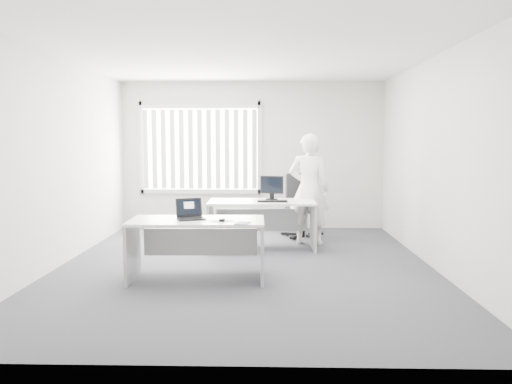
{
  "coord_description": "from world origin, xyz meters",
  "views": [
    {
      "loc": [
        0.31,
        -6.58,
        1.69
      ],
      "look_at": [
        0.14,
        0.15,
        0.99
      ],
      "focal_mm": 35.0,
      "sensor_mm": 36.0,
      "label": 1
    }
  ],
  "objects_px": {
    "desk_far": "(262,214)",
    "office_chair": "(302,217)",
    "laptop": "(191,209)",
    "monitor": "(272,188)",
    "desk_near": "(197,236)",
    "person": "(309,189)"
  },
  "relations": [
    {
      "from": "desk_far",
      "to": "office_chair",
      "type": "bearing_deg",
      "value": 54.94
    },
    {
      "from": "laptop",
      "to": "monitor",
      "type": "bearing_deg",
      "value": 43.49
    },
    {
      "from": "desk_near",
      "to": "monitor",
      "type": "xyz_separation_m",
      "value": [
        0.92,
        1.95,
        0.41
      ]
    },
    {
      "from": "desk_near",
      "to": "person",
      "type": "xyz_separation_m",
      "value": [
        1.52,
        2.15,
        0.37
      ]
    },
    {
      "from": "person",
      "to": "monitor",
      "type": "relative_size",
      "value": 4.81
    },
    {
      "from": "desk_near",
      "to": "desk_far",
      "type": "distance_m",
      "value": 1.91
    },
    {
      "from": "desk_far",
      "to": "monitor",
      "type": "bearing_deg",
      "value": 50.7
    },
    {
      "from": "desk_far",
      "to": "laptop",
      "type": "distance_m",
      "value": 1.98
    },
    {
      "from": "desk_far",
      "to": "monitor",
      "type": "distance_m",
      "value": 0.47
    },
    {
      "from": "person",
      "to": "desk_far",
      "type": "bearing_deg",
      "value": 39.84
    },
    {
      "from": "desk_near",
      "to": "monitor",
      "type": "height_order",
      "value": "monitor"
    },
    {
      "from": "office_chair",
      "to": "laptop",
      "type": "height_order",
      "value": "office_chair"
    },
    {
      "from": "desk_near",
      "to": "office_chair",
      "type": "bearing_deg",
      "value": 61.02
    },
    {
      "from": "laptop",
      "to": "monitor",
      "type": "relative_size",
      "value": 0.85
    },
    {
      "from": "desk_near",
      "to": "desk_far",
      "type": "xyz_separation_m",
      "value": [
        0.76,
        1.75,
        0.01
      ]
    },
    {
      "from": "office_chair",
      "to": "person",
      "type": "bearing_deg",
      "value": -102.48
    },
    {
      "from": "office_chair",
      "to": "laptop",
      "type": "distance_m",
      "value": 3.2
    },
    {
      "from": "desk_far",
      "to": "office_chair",
      "type": "height_order",
      "value": "office_chair"
    },
    {
      "from": "desk_far",
      "to": "person",
      "type": "xyz_separation_m",
      "value": [
        0.76,
        0.4,
        0.36
      ]
    },
    {
      "from": "laptop",
      "to": "person",
      "type": "bearing_deg",
      "value": 33.81
    },
    {
      "from": "office_chair",
      "to": "laptop",
      "type": "xyz_separation_m",
      "value": [
        -1.51,
        -2.77,
        0.52
      ]
    },
    {
      "from": "laptop",
      "to": "monitor",
      "type": "distance_m",
      "value": 2.2
    }
  ]
}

